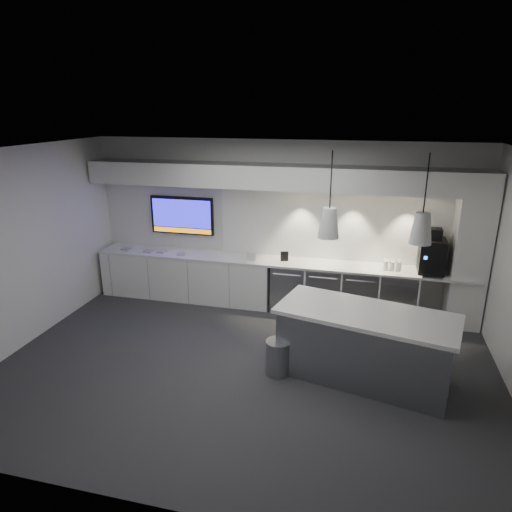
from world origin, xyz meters
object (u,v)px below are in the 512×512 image
(wall_tv, at_px, (182,215))
(island, at_px, (364,345))
(bin, at_px, (278,357))
(coffee_machine, at_px, (432,254))

(wall_tv, height_order, island, wall_tv)
(island, relative_size, bin, 5.03)
(bin, distance_m, coffee_machine, 3.23)
(coffee_machine, bearing_deg, bin, -133.08)
(wall_tv, xyz_separation_m, island, (3.52, -2.30, -1.06))
(wall_tv, distance_m, bin, 3.67)
(island, distance_m, coffee_machine, 2.40)
(island, height_order, bin, island)
(wall_tv, height_order, bin, wall_tv)
(wall_tv, distance_m, island, 4.34)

